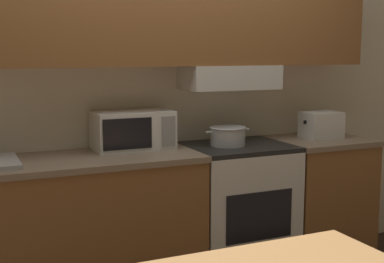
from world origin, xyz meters
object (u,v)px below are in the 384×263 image
Objects in this scene: cooking_pot at (228,135)px; toaster at (321,125)px; microwave at (133,130)px; stove_range at (237,212)px.

cooking_pot is 1.13× the size of toaster.
microwave is at bearing 167.18° from cooking_pot.
toaster is (0.76, 0.01, 0.03)m from cooking_pot.
stove_range is at bearing 1.95° from cooking_pot.
stove_range is at bearing -179.29° from toaster.
toaster is at bearing 0.83° from cooking_pot.
stove_range is 0.89m from toaster.
stove_range is 2.90× the size of cooking_pot.
toaster is at bearing -5.30° from microwave.
stove_range is 0.54m from cooking_pot.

